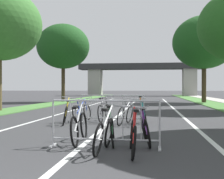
# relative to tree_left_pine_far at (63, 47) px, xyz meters

# --- Properties ---
(grass_verge_left) EXTENTS (2.11, 60.42, 0.05)m
(grass_verge_left) POSITION_rel_tree_left_pine_far_xyz_m (0.13, -1.01, -5.21)
(grass_verge_left) COLOR #477A38
(grass_verge_left) RESTS_ON ground
(grass_verge_right) EXTENTS (2.11, 60.42, 0.05)m
(grass_verge_right) POSITION_rel_tree_left_pine_far_xyz_m (13.16, -1.01, -5.21)
(grass_verge_right) COLOR #477A38
(grass_verge_right) RESTS_ON ground
(lane_stripe_center) EXTENTS (0.14, 34.95, 0.01)m
(lane_stripe_center) POSITION_rel_tree_left_pine_far_xyz_m (6.64, -8.25, -5.23)
(lane_stripe_center) COLOR silver
(lane_stripe_center) RESTS_ON ground
(lane_stripe_right_lane) EXTENTS (0.14, 34.95, 0.01)m
(lane_stripe_right_lane) POSITION_rel_tree_left_pine_far_xyz_m (9.65, -8.25, -5.23)
(lane_stripe_right_lane) COLOR silver
(lane_stripe_right_lane) RESTS_ON ground
(lane_stripe_left_lane) EXTENTS (0.14, 34.95, 0.01)m
(lane_stripe_left_lane) POSITION_rel_tree_left_pine_far_xyz_m (3.64, -8.25, -5.23)
(lane_stripe_left_lane) COLOR silver
(lane_stripe_left_lane) RESTS_ON ground
(overpass_bridge) EXTENTS (21.53, 3.12, 5.53)m
(overpass_bridge) POSITION_rel_tree_left_pine_far_xyz_m (6.64, 24.21, -1.36)
(overpass_bridge) COLOR #2D2D30
(overpass_bridge) RESTS_ON ground
(tree_left_pine_far) EXTENTS (4.95, 4.95, 7.35)m
(tree_left_pine_far) POSITION_rel_tree_left_pine_far_xyz_m (0.00, 0.00, 0.00)
(tree_left_pine_far) COLOR #3D2D1E
(tree_left_pine_far) RESTS_ON ground
(tree_right_oak_near) EXTENTS (5.55, 5.55, 7.74)m
(tree_right_oak_near) POSITION_rel_tree_left_pine_far_xyz_m (12.88, -0.04, 0.14)
(tree_right_oak_near) COLOR #3D2D1E
(tree_right_oak_near) RESTS_ON ground
(crowd_barrier_nearest) EXTENTS (2.44, 0.49, 1.05)m
(crowd_barrier_nearest) POSITION_rel_tree_left_pine_far_xyz_m (7.18, -20.85, -4.71)
(crowd_barrier_nearest) COLOR #ADADB2
(crowd_barrier_nearest) RESTS_ON ground
(crowd_barrier_second) EXTENTS (2.45, 0.53, 1.05)m
(crowd_barrier_second) POSITION_rel_tree_left_pine_far_xyz_m (6.74, -16.25, -4.71)
(crowd_barrier_second) COLOR #ADADB2
(crowd_barrier_second) RESTS_ON ground
(bicycle_silver_0) EXTENTS (0.68, 1.67, 0.96)m
(bicycle_silver_0) POSITION_rel_tree_left_pine_far_xyz_m (7.29, -16.71, -4.85)
(bicycle_silver_0) COLOR black
(bicycle_silver_0) RESTS_ON ground
(bicycle_orange_1) EXTENTS (0.49, 1.77, 1.01)m
(bicycle_orange_1) POSITION_rel_tree_left_pine_far_xyz_m (7.86, -15.78, -4.85)
(bicycle_orange_1) COLOR black
(bicycle_orange_1) RESTS_ON ground
(bicycle_teal_2) EXTENTS (0.43, 1.67, 0.90)m
(bicycle_teal_2) POSITION_rel_tree_left_pine_far_xyz_m (7.94, -16.63, -4.86)
(bicycle_teal_2) COLOR black
(bicycle_teal_2) RESTS_ON ground
(bicycle_white_3) EXTENTS (0.48, 1.63, 0.99)m
(bicycle_white_3) POSITION_rel_tree_left_pine_far_xyz_m (7.23, -21.31, -4.86)
(bicycle_white_3) COLOR black
(bicycle_white_3) RESTS_ON ground
(bicycle_blue_4) EXTENTS (0.50, 1.71, 0.92)m
(bicycle_blue_4) POSITION_rel_tree_left_pine_far_xyz_m (5.49, -15.84, -4.86)
(bicycle_blue_4) COLOR black
(bicycle_blue_4) RESTS_ON ground
(bicycle_black_5) EXTENTS (0.45, 1.67, 0.99)m
(bicycle_black_5) POSITION_rel_tree_left_pine_far_xyz_m (6.37, -15.78, -4.85)
(bicycle_black_5) COLOR black
(bicycle_black_5) RESTS_ON ground
(bicycle_green_6) EXTENTS (0.50, 1.63, 0.92)m
(bicycle_green_6) POSITION_rel_tree_left_pine_far_xyz_m (7.28, -20.40, -4.87)
(bicycle_green_6) COLOR black
(bicycle_green_6) RESTS_ON ground
(bicycle_yellow_7) EXTENTS (0.57, 1.70, 1.00)m
(bicycle_yellow_7) POSITION_rel_tree_left_pine_far_xyz_m (5.11, -16.76, -4.85)
(bicycle_yellow_7) COLOR black
(bicycle_yellow_7) RESTS_ON ground
(bicycle_purple_8) EXTENTS (0.51, 1.65, 0.87)m
(bicycle_purple_8) POSITION_rel_tree_left_pine_far_xyz_m (8.05, -20.36, -4.88)
(bicycle_purple_8) COLOR black
(bicycle_purple_8) RESTS_ON ground
(bicycle_red_9) EXTENTS (0.52, 1.68, 0.93)m
(bicycle_red_9) POSITION_rel_tree_left_pine_far_xyz_m (7.83, -21.44, -4.87)
(bicycle_red_9) COLOR black
(bicycle_red_9) RESTS_ON ground
(bicycle_silver_10) EXTENTS (0.45, 1.75, 0.92)m
(bicycle_silver_10) POSITION_rel_tree_left_pine_far_xyz_m (6.50, -20.41, -4.85)
(bicycle_silver_10) COLOR black
(bicycle_silver_10) RESTS_ON ground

